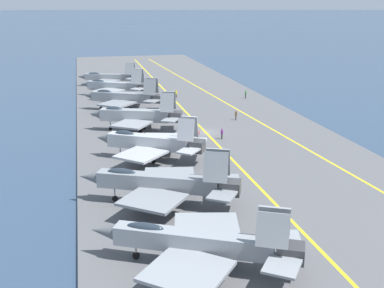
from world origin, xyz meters
The scene contains 16 objects.
ground_plane centered at (0.00, 0.00, 0.00)m, with size 2000.00×2000.00×0.00m, color #2D425B.
carrier_deck centered at (0.00, 0.00, 0.20)m, with size 225.39×40.76×0.40m, color #565659.
deck_stripe_foul_line centered at (0.00, -11.21, 0.40)m, with size 202.85×0.36×0.01m, color yellow.
deck_stripe_centerline centered at (0.00, 0.00, 0.40)m, with size 202.85×0.36×0.01m, color yellow.
parked_jet_second centered at (-39.72, 10.88, 2.59)m, with size 13.67×17.13×5.64m.
parked_jet_third centered at (-27.05, 11.70, 2.94)m, with size 12.83×17.06×6.41m.
parked_jet_fourth centered at (-12.16, 10.66, 2.89)m, with size 13.36×15.09×6.26m.
parked_jet_fifth centered at (3.09, 10.75, 3.05)m, with size 12.85×15.48×6.62m.
parked_jet_sixth centered at (18.58, 11.36, 3.08)m, with size 13.46×16.19×6.52m.
parked_jet_seventh centered at (33.21, 11.94, 2.85)m, with size 12.63×15.94×6.42m.
parked_jet_eighth centered at (47.13, 12.21, 2.66)m, with size 12.64×15.70×5.89m.
crew_red_vest centered at (-4.57, 2.36, 1.38)m, with size 0.26×0.38×1.78m.
crew_yellow_vest centered at (29.02, -0.90, 1.35)m, with size 0.46×0.41×1.74m.
crew_purple_vest centered at (-4.60, -1.44, 1.35)m, with size 0.39×0.45×1.72m.
crew_brown_vest centered at (6.55, -7.33, 1.38)m, with size 0.40×0.46×1.79m.
crew_green_vest centered at (24.89, -15.51, 1.38)m, with size 0.46×0.44×1.78m.
Camera 1 is at (-73.06, 19.09, 21.11)m, focal length 45.00 mm.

